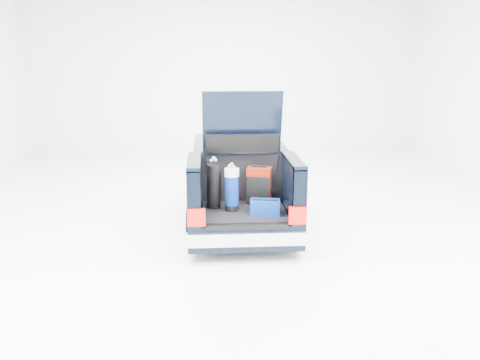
{
  "coord_description": "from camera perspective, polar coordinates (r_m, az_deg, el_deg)",
  "views": [
    {
      "loc": [
        -0.56,
        -9.17,
        3.01
      ],
      "look_at": [
        0.0,
        -0.5,
        0.86
      ],
      "focal_mm": 38.0,
      "sensor_mm": 36.0,
      "label": 1
    }
  ],
  "objects": [
    {
      "name": "blue_duffel",
      "position": [
        7.9,
        2.83,
        -3.06
      ],
      "size": [
        0.49,
        0.35,
        0.24
      ],
      "rotation": [
        0.0,
        0.0,
        -0.14
      ],
      "color": "navy",
      "rests_on": "car"
    },
    {
      "name": "ground",
      "position": [
        9.67,
        -0.19,
        -4.24
      ],
      "size": [
        14.0,
        14.0,
        0.0
      ],
      "primitive_type": "plane",
      "color": "white",
      "rests_on": "ground"
    },
    {
      "name": "car",
      "position": [
        9.59,
        -0.23,
        -0.21
      ],
      "size": [
        1.87,
        4.65,
        2.47
      ],
      "color": "black",
      "rests_on": "ground"
    },
    {
      "name": "black_golf_bag",
      "position": [
        8.11,
        -2.94,
        -0.63
      ],
      "size": [
        0.27,
        0.35,
        0.84
      ],
      "rotation": [
        0.0,
        0.0,
        0.11
      ],
      "color": "black",
      "rests_on": "car"
    },
    {
      "name": "red_suitcase",
      "position": [
        8.39,
        2.18,
        -0.64
      ],
      "size": [
        0.44,
        0.35,
        0.65
      ],
      "rotation": [
        0.0,
        0.0,
        -0.26
      ],
      "color": "#671103",
      "rests_on": "car"
    },
    {
      "name": "blue_golf_bag",
      "position": [
        8.01,
        -0.92,
        -1.01
      ],
      "size": [
        0.27,
        0.27,
        0.77
      ],
      "rotation": [
        0.0,
        0.0,
        0.18
      ],
      "color": "black",
      "rests_on": "car"
    }
  ]
}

